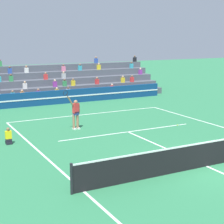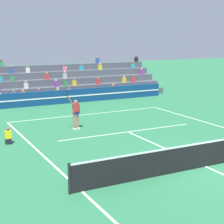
# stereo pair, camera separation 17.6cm
# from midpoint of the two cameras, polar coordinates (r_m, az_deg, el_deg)

# --- Properties ---
(ground_plane) EXTENTS (120.00, 120.00, 0.00)m
(ground_plane) POSITION_cam_midpoint_polar(r_m,az_deg,el_deg) (16.02, 14.37, -8.06)
(ground_plane) COLOR #2D7A4C
(court_lines) EXTENTS (11.10, 23.90, 0.01)m
(court_lines) POSITION_cam_midpoint_polar(r_m,az_deg,el_deg) (16.01, 14.37, -8.05)
(court_lines) COLOR white
(court_lines) RESTS_ON ground
(tennis_net) EXTENTS (12.00, 0.10, 1.10)m
(tennis_net) POSITION_cam_midpoint_polar(r_m,az_deg,el_deg) (15.85, 14.47, -6.20)
(tennis_net) COLOR black
(tennis_net) RESTS_ON ground
(sponsor_banner_wall) EXTENTS (18.00, 0.26, 1.10)m
(sponsor_banner_wall) POSITION_cam_midpoint_polar(r_m,az_deg,el_deg) (30.02, -7.16, 2.33)
(sponsor_banner_wall) COLOR navy
(sponsor_banner_wall) RESTS_ON ground
(bleacher_stand) EXTENTS (20.26, 4.75, 3.38)m
(bleacher_stand) POSITION_cam_midpoint_polar(r_m,az_deg,el_deg) (33.51, -9.46, 4.01)
(bleacher_stand) COLOR #4C515B
(bleacher_stand) RESTS_ON ground
(ball_kid_courtside) EXTENTS (0.30, 0.36, 0.84)m
(ball_kid_courtside) POSITION_cam_midpoint_polar(r_m,az_deg,el_deg) (19.30, -15.27, -3.74)
(ball_kid_courtside) COLOR black
(ball_kid_courtside) RESTS_ON ground
(tennis_player) EXTENTS (1.16, 0.45, 2.40)m
(tennis_player) POSITION_cam_midpoint_polar(r_m,az_deg,el_deg) (21.46, -5.35, -0.08)
(tennis_player) COLOR #9E7051
(tennis_player) RESTS_ON ground
(tennis_ball) EXTENTS (0.07, 0.07, 0.07)m
(tennis_ball) POSITION_cam_midpoint_polar(r_m,az_deg,el_deg) (22.73, 10.19, -2.02)
(tennis_ball) COLOR #C6DB33
(tennis_ball) RESTS_ON ground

